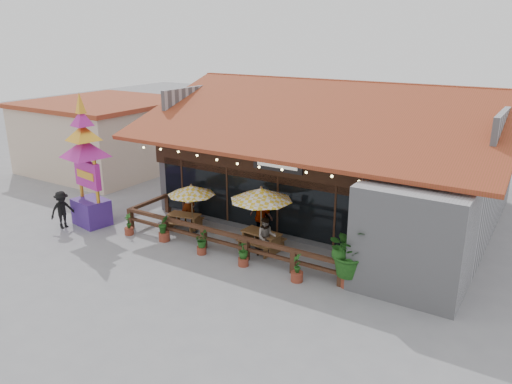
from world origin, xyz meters
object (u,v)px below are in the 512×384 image
Objects in this scene: pedestrian at (62,210)px; picnic_table_left at (184,219)px; picnic_table_right at (261,238)px; thai_sign_tower at (85,152)px; tropical_plant at (350,253)px; umbrella_right at (261,195)px; umbrella_left at (191,190)px.

picnic_table_left is at bearing -47.71° from pedestrian.
thai_sign_tower is (-7.80, -1.67, 2.80)m from picnic_table_right.
tropical_plant is (4.04, -0.98, 0.74)m from picnic_table_right.
thai_sign_tower is at bearing -176.67° from tropical_plant.
pedestrian is at bearing -162.69° from umbrella_right.
umbrella_left reaches higher than pedestrian.
pedestrian is (-5.10, -2.60, -1.05)m from umbrella_left.
picnic_table_left is at bearing 24.90° from thai_sign_tower.
umbrella_left is at bearing -13.55° from picnic_table_left.
umbrella_left is 1.56× the size of picnic_table_left.
pedestrian is (-12.55, -1.65, -0.41)m from tropical_plant.
umbrella_right is 1.82× the size of picnic_table_right.
picnic_table_left is 0.25× the size of thai_sign_tower.
umbrella_left is 3.41m from umbrella_right.
thai_sign_tower is at bearing -167.91° from picnic_table_right.
picnic_table_right is 0.27× the size of thai_sign_tower.
picnic_table_right is (0.02, -0.02, -1.77)m from umbrella_right.
tropical_plant is (11.84, 0.69, -2.06)m from thai_sign_tower.
umbrella_left is 0.81× the size of umbrella_right.
umbrella_left is 1.48× the size of pedestrian.
picnic_table_right is 1.00× the size of pedestrian.
thai_sign_tower is at bearing -25.27° from pedestrian.
picnic_table_left is at bearing 178.73° from umbrella_right.
picnic_table_right is (3.98, -0.10, 0.05)m from picnic_table_left.
thai_sign_tower reaches higher than tropical_plant.
pedestrian is at bearing -162.82° from picnic_table_right.
tropical_plant reaches higher than pedestrian.
tropical_plant is at bearing -7.70° from picnic_table_left.
pedestrian is (-4.53, -2.73, 0.39)m from picnic_table_left.
thai_sign_tower is 3.74× the size of pedestrian.
umbrella_right is 4.36m from picnic_table_left.
tropical_plant is (4.06, -1.00, -1.03)m from umbrella_right.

